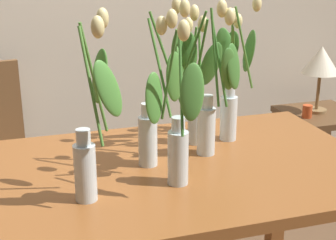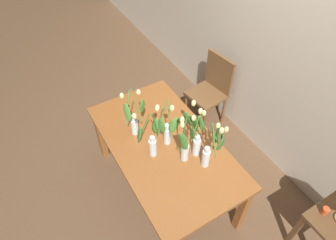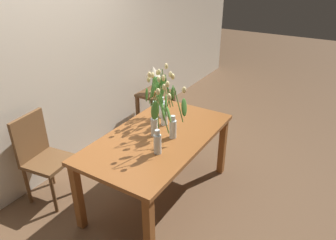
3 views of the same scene
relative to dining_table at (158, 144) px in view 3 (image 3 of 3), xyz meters
name	(u,v)px [view 3 (image 3 of 3)]	position (x,y,z in m)	size (l,w,h in m)	color
ground_plane	(159,195)	(0.00, 0.00, -0.65)	(18.00, 18.00, 0.00)	brown
room_wall_rear	(56,55)	(0.00, 1.30, 0.70)	(9.00, 0.10, 2.70)	beige
dining_table	(158,144)	(0.00, 0.00, 0.00)	(1.60, 0.90, 0.74)	brown
tulip_vase_0	(157,117)	(0.02, 0.02, 0.28)	(0.17, 0.19, 0.58)	silver
tulip_vase_1	(173,121)	(0.04, -0.15, 0.27)	(0.15, 0.24, 0.55)	silver
tulip_vase_2	(155,106)	(0.23, 0.19, 0.27)	(0.19, 0.20, 0.51)	silver
tulip_vase_3	(159,132)	(-0.24, -0.17, 0.29)	(0.16, 0.21, 0.58)	silver
tulip_vase_4	(163,103)	(0.23, 0.08, 0.34)	(0.25, 0.25, 0.58)	silver
tulip_vase_5	(161,97)	(0.39, 0.22, 0.31)	(0.16, 0.18, 0.57)	silver
dining_chair	(41,154)	(-0.61, 1.01, -0.12)	(0.45, 0.45, 0.93)	brown
side_table	(156,100)	(1.30, 0.90, -0.22)	(0.44, 0.44, 0.55)	brown
table_lamp	(153,72)	(1.28, 0.92, 0.21)	(0.22, 0.22, 0.40)	olive
pillar_candle	(154,94)	(1.16, 0.84, -0.06)	(0.06, 0.06, 0.07)	#CC4C23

